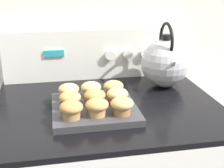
{
  "coord_description": "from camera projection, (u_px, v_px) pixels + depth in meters",
  "views": [
    {
      "loc": [
        -0.17,
        -0.66,
        1.34
      ],
      "look_at": [
        0.0,
        0.26,
        1.0
      ],
      "focal_mm": 50.0,
      "sensor_mm": 36.0,
      "label": 1
    }
  ],
  "objects": [
    {
      "name": "wall_back",
      "position": [
        93.0,
        6.0,
        1.32
      ],
      "size": [
        8.0,
        0.05,
        2.4
      ],
      "color": "silver",
      "rests_on": "ground_plane"
    },
    {
      "name": "control_panel",
      "position": [
        96.0,
        54.0,
        1.34
      ],
      "size": [
        0.77,
        0.07,
        0.21
      ],
      "color": "white",
      "rests_on": "stove_range"
    },
    {
      "name": "muffin_pan",
      "position": [
        94.0,
        109.0,
        1.03
      ],
      "size": [
        0.27,
        0.27,
        0.02
      ],
      "color": "#38383D",
      "rests_on": "stove_range"
    },
    {
      "name": "muffin_r0_c0",
      "position": [
        71.0,
        109.0,
        0.93
      ],
      "size": [
        0.07,
        0.07,
        0.05
      ],
      "color": "#A37A4C",
      "rests_on": "muffin_pan"
    },
    {
      "name": "muffin_r0_c1",
      "position": [
        97.0,
        107.0,
        0.95
      ],
      "size": [
        0.07,
        0.07,
        0.05
      ],
      "color": "tan",
      "rests_on": "muffin_pan"
    },
    {
      "name": "muffin_r0_c2",
      "position": [
        122.0,
        105.0,
        0.96
      ],
      "size": [
        0.07,
        0.07,
        0.05
      ],
      "color": "olive",
      "rests_on": "muffin_pan"
    },
    {
      "name": "muffin_r1_c0",
      "position": [
        70.0,
        99.0,
        1.0
      ],
      "size": [
        0.07,
        0.07,
        0.05
      ],
      "color": "tan",
      "rests_on": "muffin_pan"
    },
    {
      "name": "muffin_r1_c1",
      "position": [
        95.0,
        97.0,
        1.02
      ],
      "size": [
        0.07,
        0.07,
        0.05
      ],
      "color": "tan",
      "rests_on": "muffin_pan"
    },
    {
      "name": "muffin_r1_c2",
      "position": [
        117.0,
        96.0,
        1.03
      ],
      "size": [
        0.07,
        0.07,
        0.05
      ],
      "color": "olive",
      "rests_on": "muffin_pan"
    },
    {
      "name": "muffin_r2_c0",
      "position": [
        69.0,
        91.0,
        1.08
      ],
      "size": [
        0.07,
        0.07,
        0.05
      ],
      "color": "olive",
      "rests_on": "muffin_pan"
    },
    {
      "name": "muffin_r2_c1",
      "position": [
        91.0,
        89.0,
        1.09
      ],
      "size": [
        0.07,
        0.07,
        0.05
      ],
      "color": "#A37A4C",
      "rests_on": "muffin_pan"
    },
    {
      "name": "muffin_r2_c2",
      "position": [
        113.0,
        88.0,
        1.1
      ],
      "size": [
        0.07,
        0.07,
        0.05
      ],
      "color": "olive",
      "rests_on": "muffin_pan"
    },
    {
      "name": "tea_kettle",
      "position": [
        165.0,
        63.0,
        1.23
      ],
      "size": [
        0.19,
        0.22,
        0.26
      ],
      "color": "#ADAFB5",
      "rests_on": "stove_range"
    }
  ]
}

